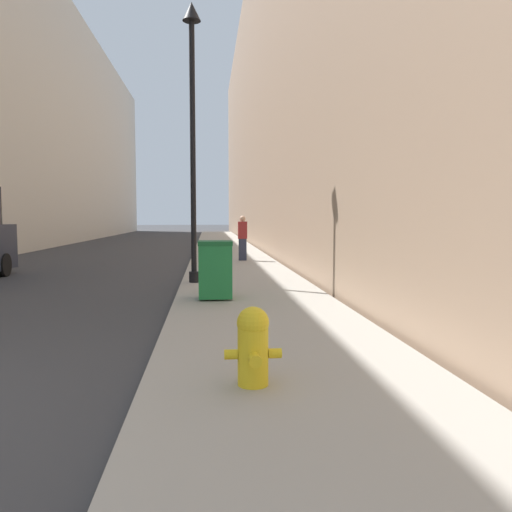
# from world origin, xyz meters

# --- Properties ---
(sidewalk_right) EXTENTS (2.99, 60.00, 0.12)m
(sidewalk_right) POSITION_xyz_m (5.06, 18.00, 0.06)
(sidewalk_right) COLOR #9E998E
(sidewalk_right) RESTS_ON ground
(building_right_stone) EXTENTS (12.00, 60.00, 16.30)m
(building_right_stone) POSITION_xyz_m (12.66, 26.00, 8.15)
(building_right_stone) COLOR #9E7F66
(building_right_stone) RESTS_ON ground
(fire_hydrant) EXTENTS (0.52, 0.41, 0.72)m
(fire_hydrant) POSITION_xyz_m (4.60, 1.04, 0.50)
(fire_hydrant) COLOR yellow
(fire_hydrant) RESTS_ON sidewalk_right
(trash_bin) EXTENTS (0.63, 0.62, 1.08)m
(trash_bin) POSITION_xyz_m (4.33, 5.84, 0.68)
(trash_bin) COLOR #1E7538
(trash_bin) RESTS_ON sidewalk_right
(lamppost) EXTENTS (0.41, 0.41, 6.31)m
(lamppost) POSITION_xyz_m (3.87, 8.25, 4.13)
(lamppost) COLOR black
(lamppost) RESTS_ON sidewalk_right
(pedestrian_on_sidewalk) EXTENTS (0.32, 0.21, 1.56)m
(pedestrian_on_sidewalk) POSITION_xyz_m (5.40, 14.02, 0.91)
(pedestrian_on_sidewalk) COLOR #2D3347
(pedestrian_on_sidewalk) RESTS_ON sidewalk_right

